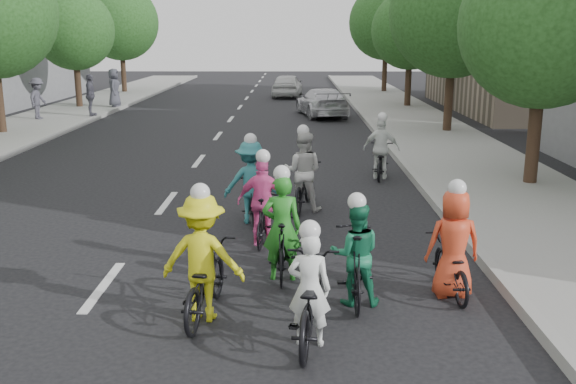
{
  "coord_description": "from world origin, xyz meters",
  "views": [
    {
      "loc": [
        2.91,
        -9.09,
        3.71
      ],
      "look_at": [
        2.79,
        1.99,
        1.0
      ],
      "focal_mm": 40.0,
      "sensor_mm": 36.0,
      "label": 1
    }
  ],
  "objects_px": {
    "cyclist_1": "(355,260)",
    "follow_car_trail": "(287,85)",
    "cyclist_4": "(452,255)",
    "cyclist_8": "(381,156)",
    "follow_car_lead": "(322,102)",
    "spectator_0": "(38,98)",
    "spectator_2": "(114,88)",
    "cyclist_3": "(264,210)",
    "spectator_1": "(90,95)",
    "cyclist_2": "(203,269)",
    "cyclist_5": "(282,239)",
    "cyclist_6": "(303,180)",
    "cyclist_7": "(251,188)",
    "cyclist_0": "(309,299)"
  },
  "relations": [
    {
      "from": "cyclist_2",
      "to": "cyclist_6",
      "type": "xyz_separation_m",
      "value": [
        1.4,
        5.54,
        -0.02
      ]
    },
    {
      "from": "follow_car_trail",
      "to": "cyclist_6",
      "type": "bearing_deg",
      "value": 95.83
    },
    {
      "from": "cyclist_0",
      "to": "spectator_0",
      "type": "xyz_separation_m",
      "value": [
        -11.38,
        20.59,
        0.49
      ]
    },
    {
      "from": "cyclist_7",
      "to": "cyclist_8",
      "type": "height_order",
      "value": "cyclist_7"
    },
    {
      "from": "follow_car_lead",
      "to": "spectator_2",
      "type": "distance_m",
      "value": 10.84
    },
    {
      "from": "cyclist_2",
      "to": "cyclist_7",
      "type": "relative_size",
      "value": 1.06
    },
    {
      "from": "cyclist_2",
      "to": "spectator_1",
      "type": "bearing_deg",
      "value": -61.8
    },
    {
      "from": "spectator_0",
      "to": "spectator_2",
      "type": "xyz_separation_m",
      "value": [
        1.98,
        4.94,
        0.07
      ]
    },
    {
      "from": "cyclist_5",
      "to": "cyclist_7",
      "type": "xyz_separation_m",
      "value": [
        -0.68,
        3.08,
        0.09
      ]
    },
    {
      "from": "cyclist_0",
      "to": "cyclist_5",
      "type": "distance_m",
      "value": 2.19
    },
    {
      "from": "cyclist_4",
      "to": "follow_car_lead",
      "type": "bearing_deg",
      "value": -90.88
    },
    {
      "from": "follow_car_trail",
      "to": "cyclist_0",
      "type": "bearing_deg",
      "value": 95.57
    },
    {
      "from": "cyclist_1",
      "to": "cyclist_6",
      "type": "relative_size",
      "value": 0.92
    },
    {
      "from": "cyclist_1",
      "to": "spectator_2",
      "type": "bearing_deg",
      "value": -66.71
    },
    {
      "from": "spectator_2",
      "to": "cyclist_1",
      "type": "bearing_deg",
      "value": -161.14
    },
    {
      "from": "cyclist_3",
      "to": "spectator_1",
      "type": "height_order",
      "value": "spectator_1"
    },
    {
      "from": "cyclist_0",
      "to": "cyclist_1",
      "type": "bearing_deg",
      "value": -111.95
    },
    {
      "from": "spectator_1",
      "to": "cyclist_8",
      "type": "bearing_deg",
      "value": -151.12
    },
    {
      "from": "cyclist_1",
      "to": "spectator_2",
      "type": "height_order",
      "value": "spectator_2"
    },
    {
      "from": "spectator_2",
      "to": "spectator_0",
      "type": "bearing_deg",
      "value": 154.49
    },
    {
      "from": "cyclist_2",
      "to": "follow_car_lead",
      "type": "bearing_deg",
      "value": -89.12
    },
    {
      "from": "cyclist_6",
      "to": "spectator_2",
      "type": "relative_size",
      "value": 1.02
    },
    {
      "from": "cyclist_3",
      "to": "cyclist_5",
      "type": "xyz_separation_m",
      "value": [
        0.37,
        -1.66,
        -0.02
      ]
    },
    {
      "from": "cyclist_4",
      "to": "cyclist_8",
      "type": "distance_m",
      "value": 7.92
    },
    {
      "from": "cyclist_1",
      "to": "follow_car_trail",
      "type": "relative_size",
      "value": 0.43
    },
    {
      "from": "cyclist_6",
      "to": "spectator_2",
      "type": "xyz_separation_m",
      "value": [
        -9.39,
        19.31,
        0.45
      ]
    },
    {
      "from": "cyclist_0",
      "to": "spectator_2",
      "type": "height_order",
      "value": "spectator_2"
    },
    {
      "from": "follow_car_lead",
      "to": "cyclist_1",
      "type": "bearing_deg",
      "value": 78.35
    },
    {
      "from": "cyclist_1",
      "to": "follow_car_trail",
      "type": "xyz_separation_m",
      "value": [
        -1.31,
        31.39,
        0.09
      ]
    },
    {
      "from": "cyclist_3",
      "to": "spectator_1",
      "type": "distance_m",
      "value": 19.81
    },
    {
      "from": "follow_car_lead",
      "to": "spectator_0",
      "type": "distance_m",
      "value": 12.69
    },
    {
      "from": "cyclist_7",
      "to": "follow_car_trail",
      "type": "distance_m",
      "value": 27.38
    },
    {
      "from": "cyclist_2",
      "to": "follow_car_trail",
      "type": "relative_size",
      "value": 0.46
    },
    {
      "from": "cyclist_1",
      "to": "spectator_0",
      "type": "height_order",
      "value": "spectator_0"
    },
    {
      "from": "cyclist_5",
      "to": "cyclist_4",
      "type": "bearing_deg",
      "value": 164.97
    },
    {
      "from": "follow_car_trail",
      "to": "follow_car_lead",
      "type": "bearing_deg",
      "value": 104.59
    },
    {
      "from": "follow_car_trail",
      "to": "cyclist_8",
      "type": "bearing_deg",
      "value": 101.19
    },
    {
      "from": "cyclist_0",
      "to": "cyclist_6",
      "type": "xyz_separation_m",
      "value": [
        -0.0,
        6.22,
        0.11
      ]
    },
    {
      "from": "cyclist_0",
      "to": "cyclist_6",
      "type": "distance_m",
      "value": 6.22
    },
    {
      "from": "cyclist_1",
      "to": "cyclist_4",
      "type": "height_order",
      "value": "cyclist_4"
    },
    {
      "from": "cyclist_1",
      "to": "spectator_1",
      "type": "relative_size",
      "value": 0.96
    },
    {
      "from": "cyclist_6",
      "to": "spectator_1",
      "type": "distance_m",
      "value": 18.06
    },
    {
      "from": "spectator_1",
      "to": "spectator_2",
      "type": "height_order",
      "value": "spectator_2"
    },
    {
      "from": "spectator_1",
      "to": "cyclist_2",
      "type": "bearing_deg",
      "value": -173.47
    },
    {
      "from": "cyclist_0",
      "to": "cyclist_8",
      "type": "xyz_separation_m",
      "value": [
        2.11,
        9.4,
        0.05
      ]
    },
    {
      "from": "follow_car_trail",
      "to": "spectator_0",
      "type": "height_order",
      "value": "spectator_0"
    },
    {
      "from": "spectator_1",
      "to": "cyclist_7",
      "type": "bearing_deg",
      "value": -167.41
    },
    {
      "from": "follow_car_trail",
      "to": "spectator_2",
      "type": "relative_size",
      "value": 2.17
    },
    {
      "from": "spectator_1",
      "to": "follow_car_trail",
      "type": "bearing_deg",
      "value": -52.94
    },
    {
      "from": "cyclist_0",
      "to": "cyclist_5",
      "type": "height_order",
      "value": "cyclist_5"
    }
  ]
}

